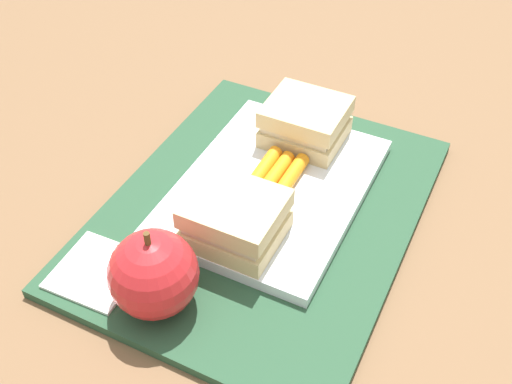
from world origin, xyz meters
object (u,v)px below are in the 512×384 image
Objects in this scene: food_tray at (273,188)px; sandwich_half_left at (305,122)px; sandwich_half_right at (235,219)px; apple at (154,274)px; paper_napkin at (97,271)px; carrot_sticks_bundle at (274,178)px.

sandwich_half_left is (-0.08, 0.00, 0.03)m from food_tray.
apple is (0.09, -0.03, 0.00)m from sandwich_half_right.
paper_napkin is (0.16, -0.09, -0.00)m from food_tray.
apple is at bearing -10.14° from carrot_sticks_bundle.
sandwich_half_right is 1.03× the size of carrot_sticks_bundle.
sandwich_half_left and sandwich_half_right have the same top height.
food_tray is at bearing 149.54° from paper_napkin.
apple is (0.16, -0.03, 0.03)m from food_tray.
sandwich_half_left is at bearing -179.75° from carrot_sticks_bundle.
apple is (0.16, -0.03, 0.02)m from carrot_sticks_bundle.
sandwich_half_left is 1.00× the size of sandwich_half_right.
carrot_sticks_bundle is (-0.08, 0.00, -0.01)m from sandwich_half_right.
sandwich_half_left is at bearing 180.00° from sandwich_half_right.
sandwich_half_right is at bearing 161.28° from apple.
paper_napkin is at bearing -30.52° from carrot_sticks_bundle.
carrot_sticks_bundle is at bearing 179.75° from sandwich_half_right.
apple reaches higher than carrot_sticks_bundle.
sandwich_half_right is 0.09m from apple.
sandwich_half_left is at bearing 173.17° from apple.
apple reaches higher than sandwich_half_right.
sandwich_half_left is 1.03× the size of carrot_sticks_bundle.
paper_napkin is at bearing -48.93° from sandwich_half_right.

